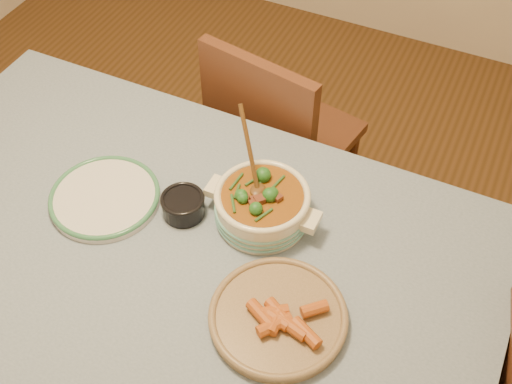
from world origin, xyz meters
TOP-DOWN VIEW (x-y plane):
  - floor at (0.00, 0.00)m, footprint 4.50×4.50m
  - dining_table at (0.00, 0.00)m, footprint 1.68×1.08m
  - stew_casserole at (0.18, 0.21)m, footprint 0.31×0.25m
  - white_plate at (-0.22, 0.09)m, footprint 0.32×0.32m
  - condiment_bowl at (-0.01, 0.14)m, footprint 0.14×0.14m
  - fried_plate at (0.35, -0.05)m, footprint 0.32×0.32m
  - chair_far at (-0.01, 0.74)m, footprint 0.49×0.49m

SIDE VIEW (x-z plane):
  - floor at x=0.00m, z-range 0.00..0.00m
  - chair_far at x=-0.01m, z-range 0.06..0.97m
  - dining_table at x=0.00m, z-range 0.29..1.04m
  - white_plate at x=-0.22m, z-range 0.76..0.78m
  - fried_plate at x=0.35m, z-range 0.75..0.80m
  - condiment_bowl at x=-0.01m, z-range 0.76..0.82m
  - stew_casserole at x=0.18m, z-range 0.67..0.96m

